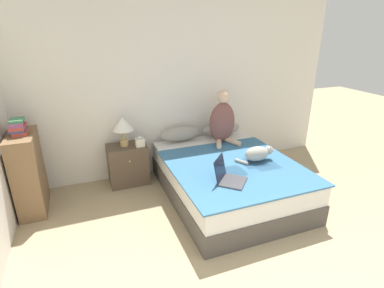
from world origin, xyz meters
TOP-DOWN VIEW (x-y plane):
  - wall_back at (0.00, 3.66)m, footprint 5.28×0.05m
  - bed at (0.41, 2.58)m, footprint 1.56×2.03m
  - pillow_near at (0.07, 3.46)m, footprint 0.62×0.21m
  - pillow_far at (0.75, 3.46)m, footprint 0.62×0.21m
  - person_sitting at (0.62, 3.20)m, footprint 0.39×0.38m
  - cat_tabby at (0.75, 2.43)m, footprint 0.51×0.20m
  - laptop_open at (0.14, 2.07)m, footprint 0.44×0.44m
  - nightstand at (-0.75, 3.41)m, footprint 0.54×0.38m
  - table_lamp at (-0.77, 3.41)m, footprint 0.28×0.28m
  - tissue_box at (-0.58, 3.32)m, footprint 0.12×0.12m
  - bookshelf at (-1.96, 3.17)m, footprint 0.29×0.65m
  - book_stack_top at (-1.96, 3.16)m, footprint 0.18×0.25m

SIDE VIEW (x-z plane):
  - bed at x=0.41m, z-range 0.00..0.52m
  - nightstand at x=-0.75m, z-range 0.00..0.58m
  - bookshelf at x=-1.96m, z-range 0.00..0.99m
  - laptop_open at x=0.14m, z-range 0.44..0.72m
  - cat_tabby at x=0.75m, z-range 0.52..0.72m
  - pillow_near at x=0.07m, z-range 0.52..0.73m
  - pillow_far at x=0.75m, z-range 0.52..0.73m
  - tissue_box at x=-0.58m, z-range 0.57..0.71m
  - person_sitting at x=0.62m, z-range 0.46..1.24m
  - table_lamp at x=-0.77m, z-range 0.67..1.09m
  - book_stack_top at x=-1.96m, z-range 0.98..1.17m
  - wall_back at x=0.00m, z-range 0.00..2.55m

